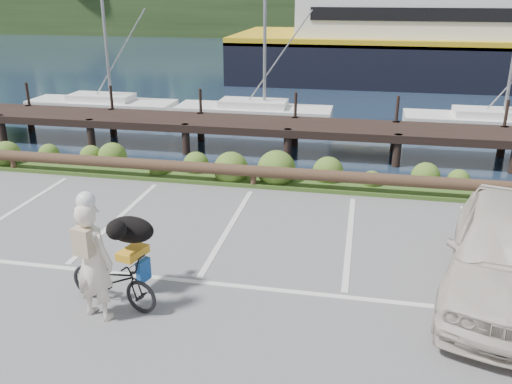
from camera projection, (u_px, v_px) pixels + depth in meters
ground at (203, 271)px, 10.01m from camera, size 72.00×72.00×0.00m
harbor_backdrop at (354, 23)px, 81.87m from camera, size 170.00×160.00×30.00m
vegetation_strip at (258, 177)px, 14.86m from camera, size 34.00×1.60×0.10m
log_rail at (253, 187)px, 14.23m from camera, size 32.00×0.30×0.60m
bicycle at (113, 280)px, 8.83m from camera, size 1.79×1.00×0.89m
cyclist at (93, 261)px, 8.31m from camera, size 0.81×0.63×1.96m
dog at (131, 230)px, 9.05m from camera, size 0.59×0.88×0.47m
parked_car at (510, 252)px, 8.95m from camera, size 3.01×5.13×1.64m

